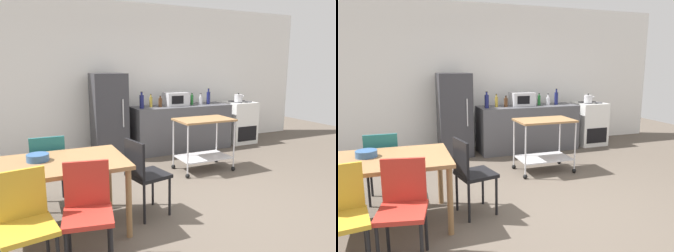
% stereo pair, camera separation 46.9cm
% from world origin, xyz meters
% --- Properties ---
extents(ground_plane, '(12.00, 12.00, 0.00)m').
position_xyz_m(ground_plane, '(0.00, 0.00, 0.00)').
color(ground_plane, brown).
extents(back_wall, '(8.40, 0.12, 2.90)m').
position_xyz_m(back_wall, '(0.00, 3.20, 1.45)').
color(back_wall, white).
rests_on(back_wall, ground_plane).
extents(kitchen_counter, '(2.00, 0.64, 0.90)m').
position_xyz_m(kitchen_counter, '(0.90, 2.60, 0.45)').
color(kitchen_counter, '#4C4C51').
rests_on(kitchen_counter, ground_plane).
extents(dining_table, '(1.50, 0.90, 0.75)m').
position_xyz_m(dining_table, '(-1.79, 0.19, 0.67)').
color(dining_table, olive).
rests_on(dining_table, ground_plane).
extents(chair_red, '(0.47, 0.47, 0.89)m').
position_xyz_m(chair_red, '(-1.54, -0.48, 0.52)').
color(chair_red, '#B72D23').
rests_on(chair_red, ground_plane).
extents(chair_black, '(0.48, 0.48, 0.89)m').
position_xyz_m(chair_black, '(-0.81, 0.17, 0.52)').
color(chair_black, black).
rests_on(chair_black, ground_plane).
extents(chair_mustard, '(0.46, 0.46, 0.89)m').
position_xyz_m(chair_mustard, '(-2.02, -0.50, 0.52)').
color(chair_mustard, gold).
rests_on(chair_mustard, ground_plane).
extents(chair_teal, '(0.40, 0.40, 0.89)m').
position_xyz_m(chair_teal, '(-1.76, 0.85, 0.52)').
color(chair_teal, '#1E666B').
rests_on(chair_teal, ground_plane).
extents(stove_oven, '(0.60, 0.61, 0.92)m').
position_xyz_m(stove_oven, '(2.35, 2.62, 0.45)').
color(stove_oven, white).
rests_on(stove_oven, ground_plane).
extents(refrigerator, '(0.60, 0.63, 1.55)m').
position_xyz_m(refrigerator, '(-0.55, 2.70, 0.78)').
color(refrigerator, '#333338').
rests_on(refrigerator, ground_plane).
extents(kitchen_cart, '(0.91, 0.57, 0.85)m').
position_xyz_m(kitchen_cart, '(0.63, 1.28, 0.57)').
color(kitchen_cart, olive).
rests_on(kitchen_cart, ground_plane).
extents(bottle_hot_sauce, '(0.08, 0.08, 0.31)m').
position_xyz_m(bottle_hot_sauce, '(0.03, 2.52, 1.03)').
color(bottle_hot_sauce, navy).
rests_on(bottle_hot_sauce, kitchen_counter).
extents(bottle_wine, '(0.06, 0.06, 0.25)m').
position_xyz_m(bottle_wine, '(0.25, 2.60, 1.00)').
color(bottle_wine, gold).
rests_on(bottle_wine, kitchen_counter).
extents(bottle_sesame_oil, '(0.07, 0.07, 0.22)m').
position_xyz_m(bottle_sesame_oil, '(0.42, 2.56, 0.99)').
color(bottle_sesame_oil, '#4C2D19').
rests_on(bottle_sesame_oil, kitchen_counter).
extents(microwave, '(0.46, 0.35, 0.26)m').
position_xyz_m(microwave, '(0.80, 2.66, 1.03)').
color(microwave, silver).
rests_on(microwave, kitchen_counter).
extents(bottle_sparkling_water, '(0.06, 0.06, 0.24)m').
position_xyz_m(bottle_sparkling_water, '(1.15, 2.62, 1.00)').
color(bottle_sparkling_water, '#1E6628').
rests_on(bottle_sparkling_water, kitchen_counter).
extents(bottle_vinegar, '(0.08, 0.08, 0.23)m').
position_xyz_m(bottle_vinegar, '(1.34, 2.61, 0.99)').
color(bottle_vinegar, silver).
rests_on(bottle_vinegar, kitchen_counter).
extents(bottle_soda, '(0.07, 0.07, 0.33)m').
position_xyz_m(bottle_soda, '(1.52, 2.59, 1.03)').
color(bottle_soda, navy).
rests_on(bottle_soda, kitchen_counter).
extents(fruit_bowl, '(0.21, 0.21, 0.07)m').
position_xyz_m(fruit_bowl, '(-1.88, 0.29, 0.79)').
color(fruit_bowl, '#33598C').
rests_on(fruit_bowl, dining_table).
extents(kettle, '(0.24, 0.17, 0.19)m').
position_xyz_m(kettle, '(2.23, 2.52, 1.00)').
color(kettle, silver).
rests_on(kettle, stove_oven).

